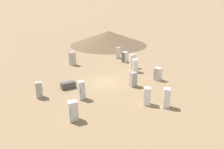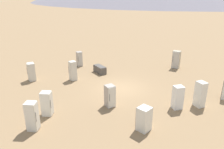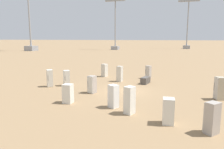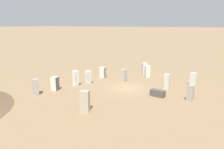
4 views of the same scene
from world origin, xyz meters
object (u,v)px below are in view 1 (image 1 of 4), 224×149
discarded_fridge_0 (167,98)px  discarded_fridge_9 (81,90)px  discarded_fridge_11 (118,53)px  discarded_fridge_8 (73,111)px  discarded_fridge_12 (147,96)px  discarded_fridge_7 (133,79)px  discarded_fridge_1 (39,90)px  discarded_fridge_6 (72,59)px  discarded_fridge_5 (68,85)px  discarded_fridge_10 (158,74)px  discarded_fridge_4 (125,57)px  discarded_fridge_3 (135,66)px  discarded_fridge_2 (132,61)px

discarded_fridge_0 → discarded_fridge_9: 8.04m
discarded_fridge_0 → discarded_fridge_11: bearing=112.8°
discarded_fridge_8 → discarded_fridge_12: 6.93m
discarded_fridge_7 → discarded_fridge_9: discarded_fridge_9 is taller
discarded_fridge_9 → discarded_fridge_12: 6.31m
discarded_fridge_0 → discarded_fridge_12: 1.75m
discarded_fridge_1 → discarded_fridge_6: (7.25, -7.83, 0.14)m
discarded_fridge_5 → discarded_fridge_11: bearing=125.2°
discarded_fridge_6 → discarded_fridge_10: size_ratio=1.25×
discarded_fridge_7 → discarded_fridge_8: bearing=-63.1°
discarded_fridge_10 → discarded_fridge_4: bearing=-16.2°
discarded_fridge_9 → discarded_fridge_6: bearing=-104.7°
discarded_fridge_3 → discarded_fridge_6: (7.78, 4.88, 0.10)m
discarded_fridge_8 → discarded_fridge_10: size_ratio=1.11×
discarded_fridge_3 → discarded_fridge_7: discarded_fridge_3 is taller
discarded_fridge_0 → discarded_fridge_3: discarded_fridge_0 is taller
discarded_fridge_1 → discarded_fridge_9: size_ratio=0.89×
discarded_fridge_0 → discarded_fridge_11: 16.69m
discarded_fridge_3 → discarded_fridge_9: (-2.38, 9.64, 0.06)m
discarded_fridge_2 → discarded_fridge_5: 10.39m
discarded_fridge_3 → discarded_fridge_10: (-3.80, -0.03, -0.10)m
discarded_fridge_3 → discarded_fridge_4: size_ratio=1.08×
discarded_fridge_9 → discarded_fridge_11: size_ratio=1.05×
discarded_fridge_4 → discarded_fridge_11: discarded_fridge_11 is taller
discarded_fridge_6 → discarded_fridge_3: bearing=104.8°
discarded_fridge_0 → discarded_fridge_6: bearing=139.4°
discarded_fridge_1 → discarded_fridge_9: (-2.91, -3.07, 0.10)m
discarded_fridge_7 → discarded_fridge_10: bearing=95.7°
discarded_fridge_0 → discarded_fridge_3: (8.63, -4.58, -0.05)m
discarded_fridge_5 → discarded_fridge_8: size_ratio=0.97×
discarded_fridge_5 → discarded_fridge_6: (7.04, -4.54, 0.59)m
discarded_fridge_0 → discarded_fridge_2: (10.09, -5.51, 0.04)m
discarded_fridge_11 → discarded_fridge_10: bearing=115.2°
discarded_fridge_3 → discarded_fridge_7: bearing=161.4°
discarded_fridge_0 → discarded_fridge_10: discarded_fridge_0 is taller
discarded_fridge_0 → discarded_fridge_9: (6.25, 5.06, 0.01)m
discarded_fridge_2 → discarded_fridge_1: bearing=113.8°
discarded_fridge_0 → discarded_fridge_9: size_ratio=0.99×
discarded_fridge_0 → discarded_fridge_4: (12.73, -6.52, -0.12)m
discarded_fridge_9 → discarded_fridge_10: bearing=-178.0°
discarded_fridge_1 → discarded_fridge_4: size_ratio=1.03×
discarded_fridge_0 → discarded_fridge_8: 8.34m
discarded_fridge_2 → discarded_fridge_8: size_ratio=1.12×
discarded_fridge_4 → discarded_fridge_1: bearing=97.6°
discarded_fridge_0 → discarded_fridge_1: (9.17, 8.13, -0.10)m
discarded_fridge_3 → discarded_fridge_12: bearing=170.7°
discarded_fridge_6 → discarded_fridge_11: size_ratio=1.09×
discarded_fridge_7 → discarded_fridge_11: bearing=161.8°
discarded_fridge_4 → discarded_fridge_7: (-7.39, 5.46, 0.02)m
discarded_fridge_4 → discarded_fridge_8: bearing=117.4°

